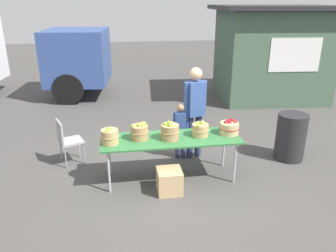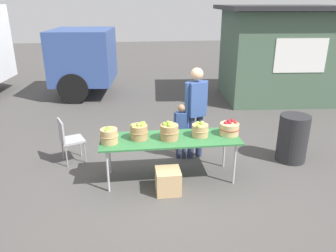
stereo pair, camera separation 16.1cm
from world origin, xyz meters
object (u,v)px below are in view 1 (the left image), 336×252
object	(u,v)px
apple_basket_green_1	(140,132)
produce_crate	(169,181)
apple_basket_green_3	(200,130)
apple_basket_green_2	(170,131)
vendor_adult	(195,106)
child_customer	(181,127)
apple_basket_green_0	(110,136)
folding_chair	(67,138)
trash_barrel	(291,137)
apple_basket_red_0	(229,128)
market_table	(171,140)

from	to	relation	value
apple_basket_green_1	produce_crate	world-z (taller)	apple_basket_green_1
apple_basket_green_3	apple_basket_green_2	bearing A→B (deg)	-173.34
apple_basket_green_1	apple_basket_green_3	distance (m)	1.01
vendor_adult	child_customer	distance (m)	0.48
apple_basket_green_0	apple_basket_green_2	xyz separation A→B (m)	(0.97, 0.04, 0.01)
produce_crate	apple_basket_green_3	bearing A→B (deg)	37.53
vendor_adult	produce_crate	size ratio (longest dim) A/B	4.55
apple_basket_green_2	child_customer	bearing A→B (deg)	66.94
apple_basket_green_1	apple_basket_green_2	bearing A→B (deg)	-8.11
apple_basket_green_3	folding_chair	bearing A→B (deg)	160.70
apple_basket_green_0	vendor_adult	xyz separation A→B (m)	(1.57, 0.85, 0.15)
trash_barrel	child_customer	bearing A→B (deg)	171.16
apple_basket_red_0	market_table	bearing A→B (deg)	-177.92
vendor_adult	market_table	bearing A→B (deg)	36.81
apple_basket_green_2	apple_basket_red_0	distance (m)	1.04
apple_basket_red_0	produce_crate	world-z (taller)	apple_basket_red_0
market_table	vendor_adult	xyz separation A→B (m)	(0.58, 0.77, 0.32)
market_table	apple_basket_green_1	xyz separation A→B (m)	(-0.51, 0.03, 0.17)
child_customer	produce_crate	distance (m)	1.31
market_table	trash_barrel	xyz separation A→B (m)	(2.38, 0.41, -0.26)
apple_basket_green_1	trash_barrel	size ratio (longest dim) A/B	0.34
apple_basket_green_0	apple_basket_red_0	size ratio (longest dim) A/B	0.86
vendor_adult	apple_basket_green_1	bearing A→B (deg)	17.96
apple_basket_green_1	vendor_adult	distance (m)	1.33
apple_basket_green_0	produce_crate	xyz separation A→B (m)	(0.90, -0.35, -0.69)
apple_basket_red_0	child_customer	xyz separation A→B (m)	(-0.70, 0.70, -0.22)
market_table	vendor_adult	world-z (taller)	vendor_adult
produce_crate	child_customer	bearing A→B (deg)	71.22
apple_basket_green_0	apple_basket_green_1	xyz separation A→B (m)	(0.48, 0.11, 0.00)
folding_chair	child_customer	bearing A→B (deg)	-114.11
apple_basket_red_0	produce_crate	bearing A→B (deg)	-157.08
market_table	apple_basket_green_1	world-z (taller)	apple_basket_green_1
folding_chair	produce_crate	xyz separation A→B (m)	(1.71, -1.26, -0.32)
apple_basket_green_1	trash_barrel	bearing A→B (deg)	7.47
apple_basket_green_3	trash_barrel	size ratio (longest dim) A/B	0.33
apple_basket_green_0	produce_crate	size ratio (longest dim) A/B	0.76
apple_basket_green_3	apple_basket_green_1	bearing A→B (deg)	179.52
apple_basket_green_3	child_customer	xyz separation A→B (m)	(-0.19, 0.71, -0.21)
apple_basket_red_0	child_customer	size ratio (longest dim) A/B	0.31
apple_basket_green_2	vendor_adult	size ratio (longest dim) A/B	0.18
apple_basket_green_2	folding_chair	bearing A→B (deg)	154.00
apple_basket_green_3	child_customer	size ratio (longest dim) A/B	0.27
apple_basket_green_3	trash_barrel	bearing A→B (deg)	11.64
market_table	child_customer	distance (m)	0.80
apple_basket_green_0	apple_basket_green_3	bearing A→B (deg)	3.85
apple_basket_green_1	apple_basket_red_0	bearing A→B (deg)	0.12
apple_basket_green_1	folding_chair	world-z (taller)	apple_basket_green_1
market_table	apple_basket_red_0	xyz separation A→B (m)	(1.01, 0.04, 0.15)
market_table	apple_basket_green_1	size ratio (longest dim) A/B	7.62
apple_basket_red_0	apple_basket_green_3	bearing A→B (deg)	-178.69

